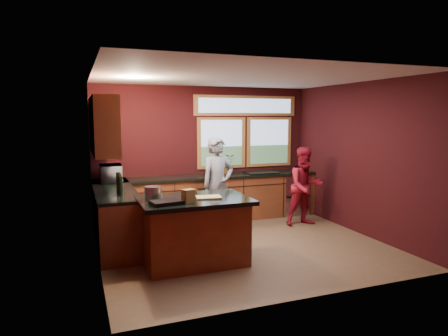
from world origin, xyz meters
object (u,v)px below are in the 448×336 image
person_grey (218,185)px  stock_pot (153,193)px  cutting_board (209,197)px  person_red (305,186)px  island (194,230)px

person_grey → stock_pot: person_grey is taller
cutting_board → stock_pot: bearing=165.1°
person_red → cutting_board: person_red is taller
cutting_board → person_red: bearing=27.9°
person_grey → stock_pot: size_ratio=7.21×
stock_pot → person_grey: bearing=41.2°
person_grey → cutting_board: size_ratio=4.94×
island → cutting_board: size_ratio=4.43×
person_grey → stock_pot: (-1.40, -1.22, 0.17)m
island → stock_pot: bearing=164.7°
person_red → cutting_board: (-2.37, -1.25, 0.20)m
person_grey → person_red: person_grey is taller
island → person_red: 2.85m
person_grey → cutting_board: (-0.65, -1.42, 0.09)m
island → person_grey: size_ratio=0.90×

